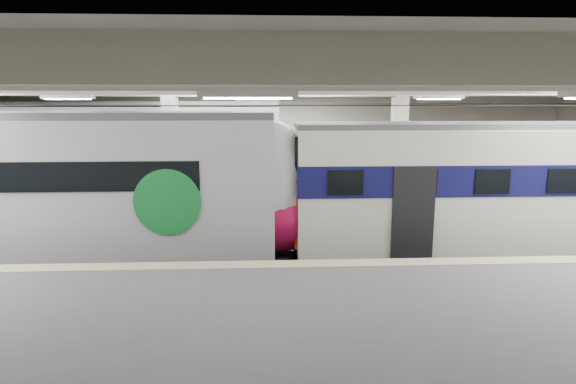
{
  "coord_description": "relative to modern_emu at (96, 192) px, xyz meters",
  "views": [
    {
      "loc": [
        0.27,
        -13.89,
        4.86
      ],
      "look_at": [
        0.97,
        1.0,
        2.0
      ],
      "focal_mm": 30.0,
      "sensor_mm": 36.0,
      "label": 1
    }
  ],
  "objects": [
    {
      "name": "older_rer",
      "position": [
        11.98,
        0.0,
        -0.02
      ],
      "size": [
        12.65,
        2.79,
        4.21
      ],
      "color": "white",
      "rests_on": "ground"
    },
    {
      "name": "modern_emu",
      "position": [
        0.0,
        0.0,
        0.0
      ],
      "size": [
        14.09,
        2.91,
        4.53
      ],
      "color": "silver",
      "rests_on": "ground"
    },
    {
      "name": "station_hall",
      "position": [
        4.64,
        -1.74,
        1.02
      ],
      "size": [
        36.0,
        24.0,
        5.75
      ],
      "color": "black",
      "rests_on": "ground"
    },
    {
      "name": "far_train",
      "position": [
        -2.12,
        5.5,
        0.25
      ],
      "size": [
        15.27,
        3.6,
        4.8
      ],
      "rotation": [
        0.0,
        0.0,
        -0.03
      ],
      "color": "silver",
      "rests_on": "ground"
    }
  ]
}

